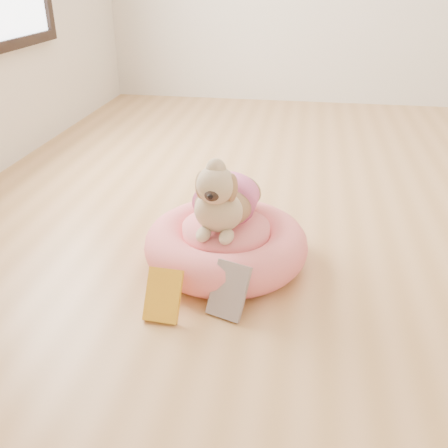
% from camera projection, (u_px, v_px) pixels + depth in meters
% --- Properties ---
extents(floor, '(4.50, 4.50, 0.00)m').
position_uv_depth(floor, '(352.00, 213.00, 2.43)').
color(floor, tan).
rests_on(floor, ground).
extents(pet_bed, '(0.65, 0.65, 0.17)m').
position_uv_depth(pet_bed, '(226.00, 244.00, 2.00)').
color(pet_bed, '#F9617C').
rests_on(pet_bed, floor).
extents(dog, '(0.32, 0.45, 0.32)m').
position_uv_depth(dog, '(224.00, 186.00, 1.90)').
color(dog, brown).
rests_on(dog, pet_bed).
extents(book_yellow, '(0.13, 0.13, 0.16)m').
position_uv_depth(book_yellow, '(163.00, 295.00, 1.69)').
color(book_yellow, '#FFFB1A').
rests_on(book_yellow, floor).
extents(book_white, '(0.16, 0.15, 0.18)m').
position_uv_depth(book_white, '(229.00, 290.00, 1.70)').
color(book_white, white).
rests_on(book_white, floor).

